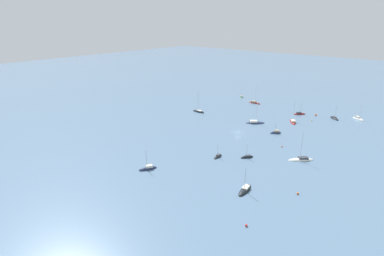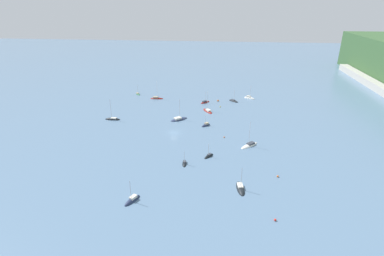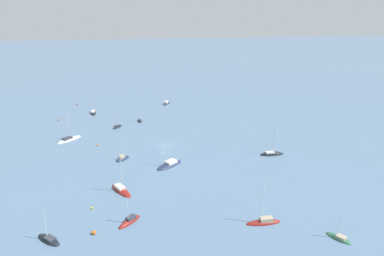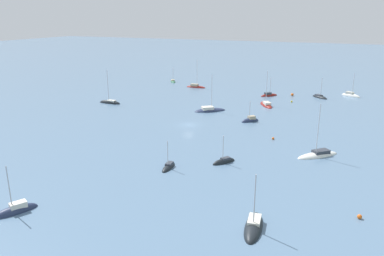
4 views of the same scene
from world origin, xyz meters
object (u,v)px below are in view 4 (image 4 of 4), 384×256
object	(u,v)px
sailboat_1	(224,162)
sailboat_10	(110,103)
sailboat_4	(254,227)
mooring_buoy_3	(360,217)
sailboat_6	(16,212)
sailboat_13	(196,87)
sailboat_2	(169,167)
sailboat_3	(269,96)
sailboat_9	(320,97)
sailboat_7	(173,82)
mooring_buoy_0	(292,101)
sailboat_0	(266,105)
sailboat_5	(318,155)
sailboat_8	(210,111)
sailboat_11	(250,121)
sailboat_12	(351,96)
mooring_buoy_2	(273,138)
mooring_buoy_4	(292,95)

from	to	relation	value
sailboat_1	sailboat_10	distance (m)	55.83
sailboat_4	mooring_buoy_3	distance (m)	14.24
sailboat_6	sailboat_13	size ratio (longest dim) A/B	0.72
sailboat_2	sailboat_4	world-z (taller)	sailboat_4
sailboat_3	sailboat_9	bearing A→B (deg)	-32.02
sailboat_7	mooring_buoy_0	world-z (taller)	sailboat_7
sailboat_0	sailboat_7	xyz separation A→B (m)	(-24.78, -42.83, -0.03)
mooring_buoy_0	sailboat_0	bearing A→B (deg)	-40.02
sailboat_5	mooring_buoy_3	distance (m)	22.56
sailboat_6	sailboat_8	xyz separation A→B (m)	(-61.87, 3.70, 0.01)
sailboat_7	sailboat_8	size ratio (longest dim) A/B	0.58
sailboat_3	sailboat_9	xyz separation A→B (m)	(-4.08, 15.38, -0.04)
sailboat_4	sailboat_8	xyz separation A→B (m)	(-52.74, -26.40, 0.05)
sailboat_8	sailboat_13	size ratio (longest dim) A/B	1.00
sailboat_10	sailboat_8	bearing A→B (deg)	-174.14
sailboat_2	sailboat_10	bearing A→B (deg)	-139.02
sailboat_0	sailboat_9	world-z (taller)	sailboat_0
sailboat_0	sailboat_2	world-z (taller)	sailboat_0
sailboat_11	sailboat_9	bearing A→B (deg)	-157.37
sailboat_7	sailboat_1	bearing A→B (deg)	-2.28
sailboat_2	sailboat_9	xyz separation A→B (m)	(-70.44, 17.80, -0.01)
sailboat_8	sailboat_13	world-z (taller)	sailboat_13
sailboat_0	sailboat_12	xyz separation A→B (m)	(-23.99, 22.12, -0.01)
mooring_buoy_2	mooring_buoy_4	xyz separation A→B (m)	(-47.05, -3.89, 0.18)
sailboat_6	mooring_buoy_0	bearing A→B (deg)	-168.84
sailboat_6	sailboat_7	bearing A→B (deg)	-138.59
mooring_buoy_3	mooring_buoy_4	world-z (taller)	mooring_buoy_4
sailboat_9	sailboat_11	xyz separation A→B (m)	(36.18, -12.76, 0.05)
sailboat_2	sailboat_10	distance (m)	53.35
sailboat_12	sailboat_2	bearing A→B (deg)	-77.16
sailboat_7	sailboat_8	world-z (taller)	sailboat_8
sailboat_1	sailboat_6	size ratio (longest dim) A/B	0.77
sailboat_1	sailboat_9	size ratio (longest dim) A/B	0.82
sailboat_12	mooring_buoy_3	bearing A→B (deg)	-55.41
sailboat_1	sailboat_3	xyz separation A→B (m)	(-60.29, -5.56, 0.04)
sailboat_9	sailboat_10	bearing A→B (deg)	-106.87
mooring_buoy_0	mooring_buoy_3	bearing A→B (deg)	16.79
sailboat_4	sailboat_9	bearing A→B (deg)	172.54
sailboat_9	sailboat_11	world-z (taller)	sailboat_9
sailboat_6	mooring_buoy_3	distance (m)	45.31
sailboat_0	sailboat_4	bearing A→B (deg)	160.89
sailboat_3	sailboat_10	bearing A→B (deg)	168.89
sailboat_0	sailboat_7	bearing A→B (deg)	29.00
sailboat_3	mooring_buoy_3	xyz separation A→B (m)	(71.34, 27.95, 0.19)
sailboat_0	mooring_buoy_4	xyz separation A→B (m)	(-16.85, 4.64, 0.32)
sailboat_1	sailboat_10	bearing A→B (deg)	-88.60
mooring_buoy_0	mooring_buoy_4	distance (m)	9.73
sailboat_12	mooring_buoy_0	bearing A→B (deg)	-101.66
sailboat_3	sailboat_5	world-z (taller)	sailboat_5
sailboat_5	sailboat_12	xyz separation A→B (m)	(-60.42, 3.87, 0.01)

